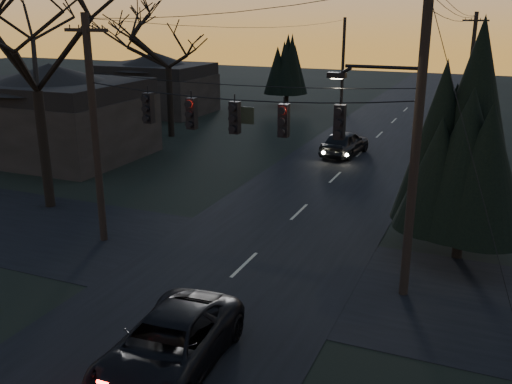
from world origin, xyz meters
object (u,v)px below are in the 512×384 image
at_px(bare_tree_left, 31,41).
at_px(suv_near, 168,346).
at_px(utility_pole_left, 104,240).
at_px(evergreen_right, 470,141).
at_px(utility_pole_far_r, 464,131).
at_px(utility_pole_right, 403,294).
at_px(sedan_oncoming_a, 345,143).
at_px(utility_pole_far_l, 341,106).

height_order(bare_tree_left, suv_near, bare_tree_left).
xyz_separation_m(utility_pole_left, evergreen_right, (12.83, 3.62, 4.30)).
bearing_deg(utility_pole_far_r, bare_tree_left, -122.39).
height_order(utility_pole_right, sedan_oncoming_a, utility_pole_right).
xyz_separation_m(utility_pole_far_l, evergreen_right, (12.83, -32.38, 4.30)).
bearing_deg(sedan_oncoming_a, utility_pole_far_r, -112.60).
height_order(utility_pole_far_l, suv_near, utility_pole_far_l).
relative_size(utility_pole_far_l, bare_tree_left, 0.76).
distance_m(utility_pole_right, utility_pole_far_l, 37.79).
bearing_deg(utility_pole_right, suv_near, -126.42).
distance_m(utility_pole_far_l, sedan_oncoming_a, 19.68).
distance_m(utility_pole_far_r, bare_tree_left, 31.25).
xyz_separation_m(utility_pole_left, utility_pole_far_r, (11.50, 28.00, 0.00)).
height_order(utility_pole_far_l, bare_tree_left, bare_tree_left).
distance_m(utility_pole_left, suv_near, 9.34).
bearing_deg(utility_pole_far_l, utility_pole_right, -72.28).
xyz_separation_m(utility_pole_far_r, evergreen_right, (1.33, -24.38, 4.30)).
height_order(utility_pole_left, evergreen_right, evergreen_right).
bearing_deg(utility_pole_left, utility_pole_right, 0.00).
bearing_deg(bare_tree_left, utility_pole_far_r, 57.61).
bearing_deg(utility_pole_right, evergreen_right, 69.80).
bearing_deg(utility_pole_right, utility_pole_far_r, 90.00).
relative_size(evergreen_right, suv_near, 1.46).
bearing_deg(suv_near, utility_pole_left, 133.42).
bearing_deg(suv_near, evergreen_right, 55.42).
relative_size(bare_tree_left, suv_near, 2.06).
bearing_deg(sedan_oncoming_a, bare_tree_left, 63.11).
bearing_deg(utility_pole_far_r, evergreen_right, -86.87).
relative_size(bare_tree_left, evergreen_right, 1.42).
bearing_deg(sedan_oncoming_a, suv_near, 101.19).
xyz_separation_m(utility_pole_left, sedan_oncoming_a, (5.20, 17.04, 0.78)).
distance_m(bare_tree_left, sedan_oncoming_a, 18.93).
distance_m(utility_pole_far_r, suv_near, 34.70).
distance_m(utility_pole_far_l, suv_near, 42.92).
height_order(evergreen_right, sedan_oncoming_a, evergreen_right).
xyz_separation_m(evergreen_right, suv_near, (-6.03, -9.99, -3.59)).
bearing_deg(utility_pole_left, utility_pole_far_l, 90.00).
relative_size(evergreen_right, sedan_oncoming_a, 1.62).
bearing_deg(bare_tree_left, evergreen_right, 4.11).
relative_size(utility_pole_left, suv_near, 1.67).
relative_size(utility_pole_far_r, evergreen_right, 1.15).
bearing_deg(sedan_oncoming_a, utility_pole_left, 80.31).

